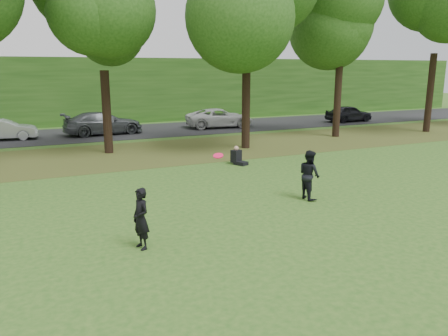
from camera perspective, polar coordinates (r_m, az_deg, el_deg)
name	(u,v)px	position (r m, az deg, el deg)	size (l,w,h in m)	color
ground	(326,238)	(11.57, 13.22, -8.86)	(120.00, 120.00, 0.00)	#28541A
leaf_litter	(171,151)	(22.85, -6.95, 2.19)	(60.00, 7.00, 0.01)	#4D451B
street	(135,131)	(30.48, -11.54, 4.72)	(70.00, 7.00, 0.02)	black
far_hedge	(116,90)	(36.10, -13.92, 9.82)	(70.00, 3.00, 5.00)	#1F4714
player_left	(141,219)	(10.58, -10.80, -6.52)	(0.54, 0.36, 1.49)	black
player_right	(309,175)	(14.56, 11.08, -0.87)	(0.79, 0.62, 1.63)	black
parked_cars	(142,122)	(29.80, -10.64, 5.91)	(37.02, 3.25, 1.45)	black
frisbee	(218,156)	(11.40, -0.76, 1.62)	(0.28, 0.27, 0.14)	#FF154E
seated_person	(238,157)	(19.56, 1.78, 1.38)	(0.67, 0.83, 0.83)	black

